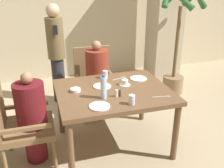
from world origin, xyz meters
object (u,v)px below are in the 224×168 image
object	(u,v)px
potted_palm	(177,44)
water_bottle	(104,88)
glass_tall_near	(132,100)
diner_in_left_chair	(32,117)
plate_main_right	(102,86)
glass_tall_mid	(105,74)
teacup_with_saucer	(125,83)
chair_left_side	(17,122)
chair_far_side	(95,79)
bowl_small	(75,90)
diner_in_far_chair	(97,78)
plate_dessert_center	(100,106)
standing_host	(56,51)
plate_main_left	(138,78)

from	to	relation	value
potted_palm	water_bottle	distance (m)	2.17
potted_palm	glass_tall_near	bearing A→B (deg)	-132.16
diner_in_left_chair	potted_palm	size ratio (longest dim) A/B	0.50
plate_main_right	glass_tall_mid	size ratio (longest dim) A/B	2.07
teacup_with_saucer	water_bottle	bearing A→B (deg)	-140.64
chair_left_side	teacup_with_saucer	bearing A→B (deg)	4.15
chair_far_side	plate_main_right	bearing A→B (deg)	-96.91
chair_far_side	glass_tall_mid	distance (m)	0.65
teacup_with_saucer	bowl_small	size ratio (longest dim) A/B	1.15
diner_in_far_chair	plate_dessert_center	bearing A→B (deg)	-102.33
water_bottle	teacup_with_saucer	bearing A→B (deg)	39.36
chair_left_side	chair_far_side	world-z (taller)	same
plate_dessert_center	bowl_small	distance (m)	0.47
diner_in_left_chair	diner_in_far_chair	world-z (taller)	diner_in_far_chair
teacup_with_saucer	glass_tall_mid	world-z (taller)	glass_tall_mid
water_bottle	chair_far_side	bearing A→B (deg)	81.85
standing_host	glass_tall_mid	bearing A→B (deg)	-64.97
chair_left_side	diner_in_far_chair	bearing A→B (deg)	36.71
plate_dessert_center	standing_host	bearing A→B (deg)	97.80
standing_host	chair_far_side	bearing A→B (deg)	-45.34
plate_main_right	glass_tall_mid	xyz separation A→B (m)	(0.11, 0.25, 0.05)
diner_in_far_chair	diner_in_left_chair	bearing A→B (deg)	-138.95
diner_in_far_chair	teacup_with_saucer	size ratio (longest dim) A/B	8.56
chair_left_side	diner_in_left_chair	xyz separation A→B (m)	(0.15, 0.00, 0.03)
plate_dessert_center	diner_in_far_chair	bearing A→B (deg)	77.67
diner_in_left_chair	plate_main_right	size ratio (longest dim) A/B	5.01
chair_far_side	plate_main_right	size ratio (longest dim) A/B	4.65
chair_left_side	diner_in_left_chair	world-z (taller)	diner_in_left_chair
potted_palm	plate_main_left	bearing A→B (deg)	-138.96
chair_far_side	plate_dessert_center	size ratio (longest dim) A/B	4.65
chair_left_side	water_bottle	distance (m)	1.00
standing_host	water_bottle	distance (m)	1.69
diner_in_left_chair	diner_in_far_chair	xyz separation A→B (m)	(0.92, 0.80, 0.04)
plate_dessert_center	glass_tall_near	world-z (taller)	glass_tall_near
bowl_small	glass_tall_mid	world-z (taller)	glass_tall_mid
glass_tall_near	chair_left_side	bearing A→B (deg)	160.85
potted_palm	water_bottle	world-z (taller)	potted_palm
potted_palm	teacup_with_saucer	xyz separation A→B (m)	(-1.34, -1.10, -0.11)
bowl_small	water_bottle	world-z (taller)	water_bottle
water_bottle	standing_host	bearing A→B (deg)	101.65
plate_main_right	chair_far_side	bearing A→B (deg)	83.09
potted_palm	plate_main_right	xyz separation A→B (m)	(-1.61, -1.07, -0.14)
plate_main_right	water_bottle	world-z (taller)	water_bottle
standing_host	plate_main_right	bearing A→B (deg)	-73.33
standing_host	plate_main_right	distance (m)	1.41
plate_main_left	glass_tall_mid	distance (m)	0.43
teacup_with_saucer	diner_in_left_chair	bearing A→B (deg)	-175.26
chair_left_side	plate_main_right	xyz separation A→B (m)	(0.98, 0.12, 0.24)
diner_in_left_chair	plate_dessert_center	bearing A→B (deg)	-28.20
bowl_small	chair_far_side	bearing A→B (deg)	64.21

